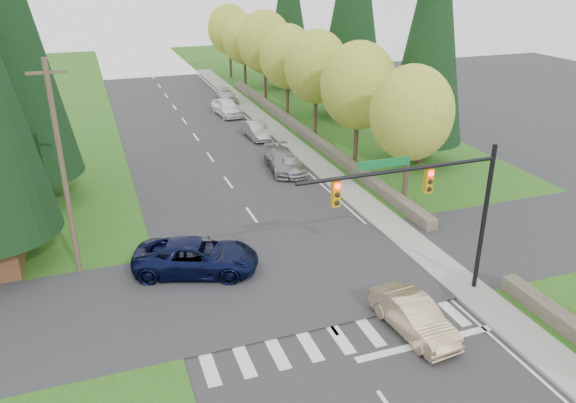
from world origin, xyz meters
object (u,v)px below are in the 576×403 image
sedan_champagne (414,316)px  parked_car_b (283,161)px  suv_navy (196,257)px  parked_car_d (227,107)px  parked_car_c (256,130)px  parked_car_a (289,164)px  parked_car_e (227,97)px

sedan_champagne → parked_car_b: size_ratio=0.89×
suv_navy → parked_car_d: 29.17m
parked_car_c → parked_car_d: (-0.51, 8.00, 0.11)m
parked_car_a → parked_car_c: 8.80m
sedan_champagne → parked_car_a: sedan_champagne is taller
parked_car_c → sedan_champagne: bearing=-96.1°
parked_car_a → sedan_champagne: bearing=-96.1°
suv_navy → parked_car_a: (8.68, 11.13, -0.14)m
parked_car_e → parked_car_d: bearing=-103.1°
parked_car_a → parked_car_e: parked_car_a is taller
parked_car_b → parked_car_d: size_ratio=1.04×
parked_car_a → parked_car_d: size_ratio=0.84×
parked_car_c → parked_car_a: bearing=-94.1°
suv_navy → parked_car_b: size_ratio=1.20×
parked_car_b → parked_car_c: bearing=92.7°
suv_navy → parked_car_e: suv_navy is taller
suv_navy → parked_car_e: (9.68, 32.84, -0.20)m
parked_car_b → sedan_champagne: bearing=-87.6°
sedan_champagne → parked_car_d: bearing=81.9°
parked_car_b → parked_car_d: 16.08m
sedan_champagne → parked_car_c: (1.80, 27.44, -0.03)m
parked_car_a → parked_car_d: bearing=89.4°
sedan_champagne → parked_car_d: 35.46m
suv_navy → parked_car_e: bearing=3.1°
suv_navy → parked_car_d: (8.44, 27.93, -0.01)m
parked_car_b → parked_car_d: parked_car_d is taller
sedan_champagne → parked_car_c: sedan_champagne is taller
parked_car_d → parked_car_e: (1.24, 4.92, -0.18)m
parked_car_c → parked_car_e: bearing=84.4°
parked_car_b → parked_car_c: parked_car_b is taller
sedan_champagne → parked_car_a: (1.53, 18.64, -0.05)m
sedan_champagne → parked_car_c: 27.50m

